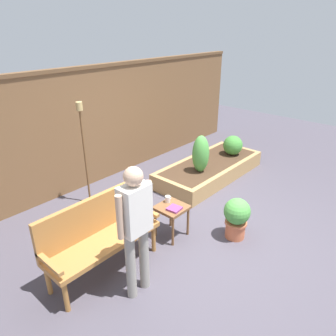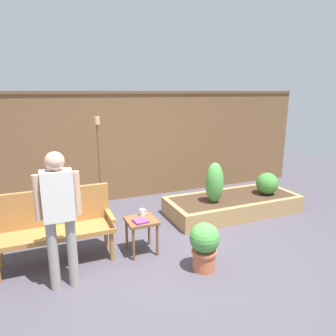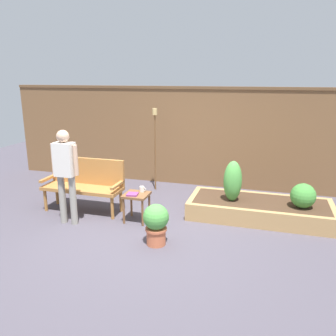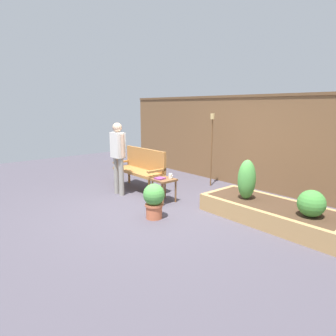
{
  "view_description": "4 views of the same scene",
  "coord_description": "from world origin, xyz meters",
  "px_view_note": "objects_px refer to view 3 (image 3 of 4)",
  "views": [
    {
      "loc": [
        -3.17,
        -2.15,
        2.8
      ],
      "look_at": [
        0.14,
        0.8,
        0.78
      ],
      "focal_mm": 33.89,
      "sensor_mm": 36.0,
      "label": 1
    },
    {
      "loc": [
        -1.47,
        -3.36,
        2.15
      ],
      "look_at": [
        0.38,
        1.03,
        0.97
      ],
      "focal_mm": 33.02,
      "sensor_mm": 36.0,
      "label": 2
    },
    {
      "loc": [
        1.72,
        -4.68,
        2.37
      ],
      "look_at": [
        0.19,
        0.52,
        0.91
      ],
      "focal_mm": 36.69,
      "sensor_mm": 36.0,
      "label": 3
    },
    {
      "loc": [
        4.13,
        -3.36,
        1.9
      ],
      "look_at": [
        -0.16,
        0.31,
        0.72
      ],
      "focal_mm": 31.85,
      "sensor_mm": 36.0,
      "label": 4
    }
  ],
  "objects_px": {
    "book_on_table": "(132,194)",
    "potted_boxwood": "(156,222)",
    "shrub_near_bench": "(233,181)",
    "person_by_bench": "(65,169)",
    "side_table": "(137,198)",
    "cup_on_table": "(142,189)",
    "garden_bench": "(85,181)",
    "shrub_far_corner": "(303,196)",
    "tiki_torch": "(155,135)"
  },
  "relations": [
    {
      "from": "garden_bench",
      "to": "person_by_bench",
      "type": "xyz_separation_m",
      "value": [
        0.04,
        -0.63,
        0.39
      ]
    },
    {
      "from": "book_on_table",
      "to": "shrub_near_bench",
      "type": "distance_m",
      "value": 1.7
    },
    {
      "from": "shrub_far_corner",
      "to": "garden_bench",
      "type": "bearing_deg",
      "value": -173.94
    },
    {
      "from": "cup_on_table",
      "to": "potted_boxwood",
      "type": "distance_m",
      "value": 0.99
    },
    {
      "from": "person_by_bench",
      "to": "cup_on_table",
      "type": "bearing_deg",
      "value": 25.86
    },
    {
      "from": "side_table",
      "to": "potted_boxwood",
      "type": "bearing_deg",
      "value": -50.73
    },
    {
      "from": "book_on_table",
      "to": "potted_boxwood",
      "type": "relative_size",
      "value": 0.28
    },
    {
      "from": "side_table",
      "to": "tiki_torch",
      "type": "distance_m",
      "value": 1.86
    },
    {
      "from": "tiki_torch",
      "to": "garden_bench",
      "type": "bearing_deg",
      "value": -120.77
    },
    {
      "from": "cup_on_table",
      "to": "book_on_table",
      "type": "bearing_deg",
      "value": -114.74
    },
    {
      "from": "garden_bench",
      "to": "shrub_near_bench",
      "type": "height_order",
      "value": "shrub_near_bench"
    },
    {
      "from": "cup_on_table",
      "to": "book_on_table",
      "type": "xyz_separation_m",
      "value": [
        -0.09,
        -0.2,
        -0.03
      ]
    },
    {
      "from": "side_table",
      "to": "shrub_far_corner",
      "type": "relative_size",
      "value": 1.2
    },
    {
      "from": "shrub_far_corner",
      "to": "tiki_torch",
      "type": "bearing_deg",
      "value": 159.95
    },
    {
      "from": "shrub_far_corner",
      "to": "person_by_bench",
      "type": "height_order",
      "value": "person_by_bench"
    },
    {
      "from": "book_on_table",
      "to": "tiki_torch",
      "type": "relative_size",
      "value": 0.1
    },
    {
      "from": "side_table",
      "to": "book_on_table",
      "type": "xyz_separation_m",
      "value": [
        -0.04,
        -0.08,
        0.1
      ]
    },
    {
      "from": "cup_on_table",
      "to": "shrub_near_bench",
      "type": "height_order",
      "value": "shrub_near_bench"
    },
    {
      "from": "person_by_bench",
      "to": "shrub_far_corner",
      "type": "bearing_deg",
      "value": 15.63
    },
    {
      "from": "garden_bench",
      "to": "cup_on_table",
      "type": "xyz_separation_m",
      "value": [
        1.14,
        -0.1,
        -0.02
      ]
    },
    {
      "from": "side_table",
      "to": "garden_bench",
      "type": "bearing_deg",
      "value": 168.32
    },
    {
      "from": "shrub_near_bench",
      "to": "person_by_bench",
      "type": "xyz_separation_m",
      "value": [
        -2.55,
        -1.03,
        0.28
      ]
    },
    {
      "from": "potted_boxwood",
      "to": "shrub_near_bench",
      "type": "relative_size",
      "value": 0.87
    },
    {
      "from": "shrub_far_corner",
      "to": "person_by_bench",
      "type": "xyz_separation_m",
      "value": [
        -3.68,
        -1.03,
        0.43
      ]
    },
    {
      "from": "side_table",
      "to": "book_on_table",
      "type": "height_order",
      "value": "book_on_table"
    },
    {
      "from": "tiki_torch",
      "to": "person_by_bench",
      "type": "xyz_separation_m",
      "value": [
        -0.81,
        -2.08,
        -0.25
      ]
    },
    {
      "from": "book_on_table",
      "to": "garden_bench",
      "type": "bearing_deg",
      "value": 157.16
    },
    {
      "from": "book_on_table",
      "to": "shrub_near_bench",
      "type": "xyz_separation_m",
      "value": [
        1.54,
        0.7,
        0.15
      ]
    },
    {
      "from": "cup_on_table",
      "to": "shrub_far_corner",
      "type": "distance_m",
      "value": 2.63
    },
    {
      "from": "garden_bench",
      "to": "book_on_table",
      "type": "relative_size",
      "value": 8.3
    },
    {
      "from": "cup_on_table",
      "to": "shrub_far_corner",
      "type": "height_order",
      "value": "shrub_far_corner"
    },
    {
      "from": "shrub_far_corner",
      "to": "potted_boxwood",
      "type": "bearing_deg",
      "value": -147.29
    },
    {
      "from": "garden_bench",
      "to": "shrub_near_bench",
      "type": "xyz_separation_m",
      "value": [
        2.59,
        0.4,
        0.1
      ]
    },
    {
      "from": "potted_boxwood",
      "to": "side_table",
      "type": "bearing_deg",
      "value": 129.27
    },
    {
      "from": "cup_on_table",
      "to": "person_by_bench",
      "type": "relative_size",
      "value": 0.07
    },
    {
      "from": "shrub_far_corner",
      "to": "cup_on_table",
      "type": "bearing_deg",
      "value": -169.1
    },
    {
      "from": "cup_on_table",
      "to": "book_on_table",
      "type": "distance_m",
      "value": 0.22
    },
    {
      "from": "potted_boxwood",
      "to": "shrub_near_bench",
      "type": "bearing_deg",
      "value": 54.92
    },
    {
      "from": "shrub_near_bench",
      "to": "tiki_torch",
      "type": "distance_m",
      "value": 2.09
    },
    {
      "from": "potted_boxwood",
      "to": "cup_on_table",
      "type": "bearing_deg",
      "value": 122.2
    },
    {
      "from": "garden_bench",
      "to": "side_table",
      "type": "xyz_separation_m",
      "value": [
        1.09,
        -0.22,
        -0.15
      ]
    },
    {
      "from": "shrub_near_bench",
      "to": "person_by_bench",
      "type": "distance_m",
      "value": 2.76
    },
    {
      "from": "garden_bench",
      "to": "potted_boxwood",
      "type": "xyz_separation_m",
      "value": [
        1.66,
        -0.93,
        -0.2
      ]
    },
    {
      "from": "book_on_table",
      "to": "shrub_far_corner",
      "type": "height_order",
      "value": "shrub_far_corner"
    },
    {
      "from": "book_on_table",
      "to": "tiki_torch",
      "type": "bearing_deg",
      "value": 89.51
    },
    {
      "from": "side_table",
      "to": "cup_on_table",
      "type": "xyz_separation_m",
      "value": [
        0.06,
        0.12,
        0.13
      ]
    },
    {
      "from": "side_table",
      "to": "shrub_far_corner",
      "type": "distance_m",
      "value": 2.71
    },
    {
      "from": "book_on_table",
      "to": "side_table",
      "type": "bearing_deg",
      "value": 57.81
    },
    {
      "from": "side_table",
      "to": "cup_on_table",
      "type": "relative_size",
      "value": 4.2
    },
    {
      "from": "shrub_near_bench",
      "to": "person_by_bench",
      "type": "height_order",
      "value": "person_by_bench"
    }
  ]
}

